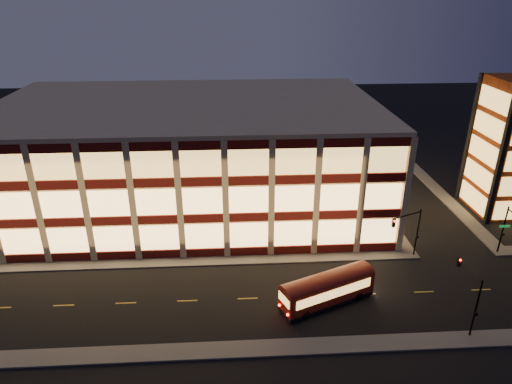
{
  "coord_description": "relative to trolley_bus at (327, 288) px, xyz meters",
  "views": [
    {
      "loc": [
        2.62,
        -42.98,
        28.51
      ],
      "look_at": [
        5.67,
        8.0,
        5.29
      ],
      "focal_mm": 32.0,
      "sensor_mm": 36.0,
      "label": 1
    }
  ],
  "objects": [
    {
      "name": "trolley_bus",
      "position": [
        0.0,
        0.0,
        0.0
      ],
      "size": [
        9.78,
        6.0,
        3.26
      ],
      "rotation": [
        0.0,
        0.0,
        0.41
      ],
      "color": "maroon",
      "rests_on": "ground"
    },
    {
      "name": "sidewalk_office_south",
      "position": [
        -14.68,
        8.11,
        -1.73
      ],
      "size": [
        54.0,
        2.0,
        0.15
      ],
      "primitive_type": "cube",
      "color": "#514F4C",
      "rests_on": "ground"
    },
    {
      "name": "sidewalk_near",
      "position": [
        -11.68,
        -5.89,
        -1.73
      ],
      "size": [
        100.0,
        2.0,
        0.15
      ],
      "primitive_type": "cube",
      "color": "#514F4C",
      "rests_on": "ground"
    },
    {
      "name": "office_building",
      "position": [
        -14.6,
        24.03,
        5.44
      ],
      "size": [
        50.45,
        30.45,
        14.5
      ],
      "color": "tan",
      "rests_on": "ground"
    },
    {
      "name": "sidewalk_office_east",
      "position": [
        11.32,
        24.11,
        -1.73
      ],
      "size": [
        2.0,
        30.0,
        0.15
      ],
      "primitive_type": "cube",
      "color": "#514F4C",
      "rests_on": "ground"
    },
    {
      "name": "sidewalk_tower_west",
      "position": [
        22.32,
        24.11,
        -1.73
      ],
      "size": [
        2.0,
        30.0,
        0.15
      ],
      "primitive_type": "cube",
      "color": "#514F4C",
      "rests_on": "ground"
    },
    {
      "name": "ground",
      "position": [
        -11.68,
        7.11,
        -1.8
      ],
      "size": [
        200.0,
        200.0,
        0.0
      ],
      "primitive_type": "plane",
      "color": "black",
      "rests_on": "ground"
    },
    {
      "name": "traffic_signal_far",
      "position": [
        10.53,
        7.35,
        2.31
      ],
      "size": [
        3.79,
        1.87,
        6.0
      ],
      "color": "black",
      "rests_on": "ground"
    },
    {
      "name": "traffic_signal_near",
      "position": [
        11.82,
        -3.92,
        2.32
      ],
      "size": [
        0.32,
        4.45,
        6.0
      ],
      "color": "black",
      "rests_on": "ground"
    },
    {
      "name": "traffic_signal_right",
      "position": [
        21.82,
        6.49,
        2.3
      ],
      "size": [
        1.2,
        4.37,
        6.0
      ],
      "color": "black",
      "rests_on": "ground"
    }
  ]
}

